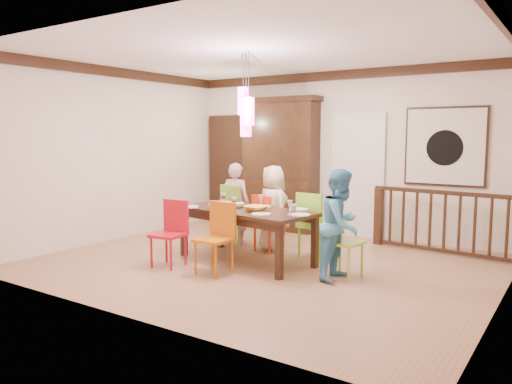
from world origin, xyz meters
The scene contains 37 objects.
floor centered at (0.00, 0.00, 0.00)m, with size 6.00×6.00×0.00m, color #9A6B4A.
ceiling centered at (0.00, 0.00, 2.90)m, with size 6.00×6.00×0.00m, color white.
wall_back centered at (0.00, 2.50, 1.45)m, with size 6.00×6.00×0.00m, color beige.
wall_left centered at (-3.00, 0.00, 1.45)m, with size 5.00×5.00×0.00m, color beige.
wall_right centered at (3.00, 0.00, 1.45)m, with size 5.00×5.00×0.00m, color beige.
crown_molding centered at (0.00, 0.00, 2.82)m, with size 6.00×5.00×0.16m, color black, non-canonical shape.
panel_door centered at (-2.40, 2.45, 1.05)m, with size 1.04×0.07×2.24m, color black.
white_doorway centered at (0.35, 2.46, 1.05)m, with size 0.97×0.05×2.22m, color silver.
painting centered at (1.80, 2.46, 1.60)m, with size 1.25×0.06×1.25m.
pendant_cluster centered at (-0.26, -0.06, 2.11)m, with size 0.27×0.21×1.14m.
dining_table centered at (-0.26, -0.06, 0.66)m, with size 2.11×1.20×0.75m.
chair_far_left centered at (-0.97, 0.76, 0.56)m, with size 0.53×0.53×0.99m.
chair_far_mid centered at (-0.33, 0.66, 0.50)m, with size 0.48×0.48×0.88m.
chair_far_right centered at (0.44, 0.72, 0.55)m, with size 0.48×0.48×0.96m.
chair_near_left centered at (-0.99, -0.87, 0.51)m, with size 0.44×0.44×0.90m.
chair_near_mid centered at (-0.24, -0.82, 0.53)m, with size 0.43×0.43×0.92m.
chair_end_right centered at (1.20, 0.01, 0.51)m, with size 0.46×0.46×0.90m.
china_hutch centered at (-1.12, 2.30, 1.24)m, with size 1.57×0.46×2.48m.
balustrade centered at (1.96, 1.95, 0.50)m, with size 2.26×0.33×0.96m.
person_far_left centered at (-1.05, 0.78, 0.67)m, with size 0.49×0.32×1.33m, color #D9A5AC.
person_far_mid centered at (-0.31, 0.73, 0.66)m, with size 0.64×0.42×1.32m, color beige.
person_end_right centered at (1.20, -0.11, 0.69)m, with size 0.67×0.52×1.37m, color #4593C3.
serving_bowl centered at (-0.04, -0.15, 0.79)m, with size 0.31×0.31×0.08m, color gold.
small_bowl centered at (-0.45, -0.02, 0.78)m, with size 0.21×0.21×0.07m, color white.
cup_left centered at (-0.70, -0.28, 0.79)m, with size 0.11×0.11×0.09m, color silver.
cup_right centered at (0.37, 0.17, 0.80)m, with size 0.10×0.10×0.09m, color silver.
plate_far_left centered at (-0.93, 0.28, 0.76)m, with size 0.26×0.26×0.01m, color white.
plate_far_mid centered at (-0.19, 0.23, 0.76)m, with size 0.26×0.26×0.01m, color white.
plate_far_right centered at (0.39, 0.28, 0.76)m, with size 0.26×0.26×0.01m, color white.
plate_near_left centered at (-1.04, -0.38, 0.76)m, with size 0.26×0.26×0.01m, color white.
plate_near_mid centered at (0.18, -0.36, 0.76)m, with size 0.26×0.26×0.01m, color white.
plate_end_right centered at (0.63, -0.12, 0.76)m, with size 0.26×0.26×0.01m, color white.
wine_glass_a centered at (-0.74, 0.04, 0.84)m, with size 0.08×0.08×0.19m, color #590C19, non-canonical shape.
wine_glass_b centered at (-0.15, 0.15, 0.84)m, with size 0.08×0.08×0.19m, color silver, non-canonical shape.
wine_glass_c centered at (-0.30, -0.30, 0.84)m, with size 0.08×0.08×0.19m, color #590C19, non-canonical shape.
wine_glass_d centered at (0.50, -0.16, 0.84)m, with size 0.08×0.08×0.19m, color silver, non-canonical shape.
napkin centered at (-0.31, -0.43, 0.76)m, with size 0.18×0.14×0.01m, color #D83359.
Camera 1 is at (3.69, -5.74, 1.79)m, focal length 35.00 mm.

